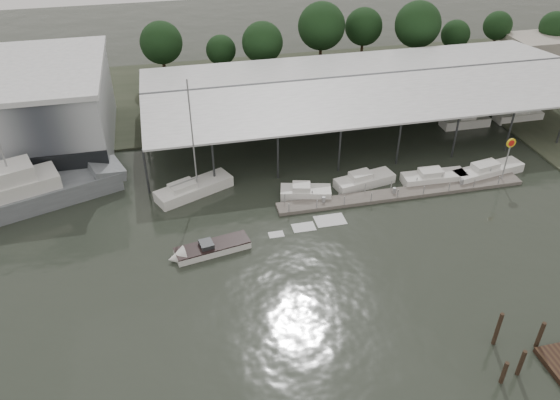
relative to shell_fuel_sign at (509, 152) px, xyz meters
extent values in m
plane|color=#242A22|center=(-27.00, -9.99, -3.93)|extent=(200.00, 200.00, 0.00)
cube|color=#3A3F2F|center=(-27.00, 32.01, -3.83)|extent=(140.00, 30.00, 0.30)
cube|color=#A3A8AD|center=(-55.00, 20.01, 1.07)|extent=(24.00, 20.00, 10.00)
cube|color=#303335|center=(-10.00, 18.01, 2.84)|extent=(58.00, 0.40, 0.30)
cylinder|color=#303335|center=(-39.00, 6.51, -1.18)|extent=(0.24, 0.24, 5.50)
cylinder|color=#303335|center=(-39.00, 29.51, -1.18)|extent=(0.24, 0.24, 5.50)
cylinder|color=#303335|center=(19.00, 29.51, -1.18)|extent=(0.24, 0.24, 5.50)
cube|color=slate|center=(-12.00, 0.01, -3.73)|extent=(28.00, 2.00, 0.40)
cylinder|color=gray|center=(-25.00, -0.89, -3.13)|extent=(0.10, 0.10, 1.20)
cylinder|color=gray|center=(1.00, 0.91, -3.13)|extent=(0.10, 0.10, 1.20)
cube|color=gray|center=(-13.00, 0.01, -3.23)|extent=(0.30, 0.30, 0.70)
cylinder|color=gray|center=(0.00, 0.01, -1.43)|extent=(0.16, 0.16, 5.00)
cylinder|color=yellow|center=(0.00, 0.01, 1.07)|extent=(1.10, 0.12, 1.10)
cylinder|color=red|center=(0.00, -0.06, 1.07)|extent=(0.70, 0.05, 0.70)
cube|color=#A1998D|center=(28.00, 35.01, -1.93)|extent=(10.00, 8.00, 4.00)
cube|color=slate|center=(-51.32, 6.83, -3.03)|extent=(19.29, 10.63, 2.40)
cube|color=slate|center=(-43.51, 9.61, -2.03)|extent=(4.83, 5.34, 1.88)
cube|color=silver|center=(-52.39, 6.45, -1.24)|extent=(9.62, 6.55, 1.80)
cube|color=silver|center=(-52.39, 6.45, 0.47)|extent=(5.35, 4.58, 1.61)
cylinder|color=gray|center=(-52.39, 6.45, 2.87)|extent=(0.18, 0.18, 3.50)
cube|color=white|center=(-34.16, 5.36, -3.43)|extent=(8.89, 5.89, 1.40)
cube|color=silver|center=(-35.41, 4.80, -2.53)|extent=(3.24, 2.76, 0.80)
cylinder|color=gray|center=(-33.77, 5.54, 3.11)|extent=(0.16, 0.16, 12.13)
cylinder|color=gray|center=(-35.18, 4.90, -2.03)|extent=(3.24, 1.54, 0.12)
cube|color=white|center=(-33.42, -5.09, -3.58)|extent=(7.31, 3.27, 0.90)
cone|color=white|center=(-36.82, -5.73, -3.58)|extent=(1.94, 2.26, 2.00)
cube|color=black|center=(-33.42, -5.09, -3.18)|extent=(7.32, 3.33, 0.12)
cube|color=#303335|center=(-33.97, -5.20, -2.93)|extent=(1.44, 1.60, 0.50)
cube|color=silver|center=(-27.00, -3.89, -3.91)|extent=(2.30, 1.50, 0.04)
cube|color=silver|center=(-24.05, -3.33, -3.91)|extent=(3.10, 2.00, 0.04)
cube|color=silver|center=(-21.10, -2.78, -3.91)|extent=(3.90, 2.50, 0.04)
cube|color=white|center=(-22.42, 2.02, -3.43)|extent=(5.80, 3.43, 1.10)
cube|color=silver|center=(-22.92, 2.02, -2.63)|extent=(2.23, 2.01, 0.70)
cube|color=white|center=(-15.36, 2.90, -3.43)|extent=(7.18, 3.52, 1.10)
cube|color=silver|center=(-15.86, 2.90, -2.63)|extent=(2.68, 2.05, 0.70)
cube|color=white|center=(-7.47, 1.78, -3.43)|extent=(7.35, 2.41, 1.10)
cube|color=silver|center=(-7.97, 1.78, -2.63)|extent=(2.60, 1.68, 0.70)
cube|color=white|center=(-0.72, 1.74, -3.43)|extent=(9.00, 3.75, 1.10)
cube|color=silver|center=(-1.22, 1.74, -2.63)|extent=(3.30, 2.13, 0.70)
cylinder|color=#35261A|center=(-13.38, -24.12, -3.00)|extent=(0.32, 0.32, 3.06)
cylinder|color=#35261A|center=(-14.93, -24.49, -3.18)|extent=(0.32, 0.32, 2.69)
cylinder|color=#35261A|center=(-13.53, -21.12, -2.62)|extent=(0.32, 0.32, 3.82)
cylinder|color=#35261A|center=(-10.50, -22.13, -2.94)|extent=(0.32, 0.32, 3.18)
cylinder|color=black|center=(-35.55, 38.47, -1.63)|extent=(0.50, 0.50, 4.60)
sphere|color=#183515|center=(-35.55, 38.47, 2.51)|extent=(6.44, 6.44, 6.44)
cylinder|color=black|center=(-26.54, 38.30, -2.25)|extent=(0.50, 0.50, 3.35)
sphere|color=#183515|center=(-26.54, 38.30, 0.76)|extent=(4.68, 4.68, 4.68)
cylinder|color=black|center=(-20.42, 35.61, -1.67)|extent=(0.50, 0.50, 4.50)
sphere|color=#183515|center=(-20.42, 35.61, 2.38)|extent=(6.31, 6.31, 6.31)
cylinder|color=black|center=(-10.40, 37.81, -1.24)|extent=(0.50, 0.50, 5.37)
sphere|color=#183515|center=(-10.40, 37.81, 3.59)|extent=(7.51, 7.51, 7.51)
cylinder|color=black|center=(-2.31, 40.29, -1.71)|extent=(0.50, 0.50, 4.42)
sphere|color=#183515|center=(-2.31, 40.29, 2.27)|extent=(6.19, 6.19, 6.19)
cylinder|color=black|center=(5.07, 35.63, -1.29)|extent=(0.50, 0.50, 5.28)
sphere|color=#183515|center=(5.07, 35.63, 3.47)|extent=(7.39, 7.39, 7.39)
cylinder|color=black|center=(12.97, 37.13, -2.21)|extent=(0.50, 0.50, 3.43)
sphere|color=#183515|center=(12.97, 37.13, 0.87)|extent=(4.80, 4.80, 4.80)
cylinder|color=black|center=(22.34, 39.67, -2.16)|extent=(0.50, 0.50, 3.53)
sphere|color=#183515|center=(22.34, 39.67, 1.01)|extent=(4.94, 4.94, 4.94)
cylinder|color=black|center=(31.56, 36.90, -2.13)|extent=(0.50, 0.50, 3.59)
sphere|color=#183515|center=(31.56, 36.90, 1.10)|extent=(5.03, 5.03, 5.03)
camera|label=1|loc=(-36.08, -45.61, 29.00)|focal=35.00mm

